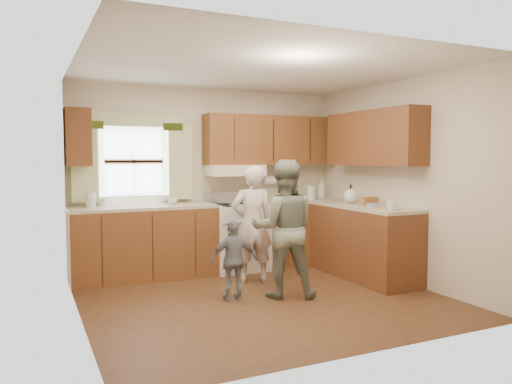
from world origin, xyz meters
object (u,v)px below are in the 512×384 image
woman_left (252,224)px  stove (238,236)px  woman_right (284,228)px  child (234,260)px

woman_left → stove: bearing=-90.2°
woman_right → child: (-0.56, 0.10, -0.33)m
woman_right → child: bearing=13.3°
woman_left → child: size_ratio=1.65×
woman_left → child: bearing=59.4°
woman_left → woman_right: 0.74m
woman_left → child: woman_left is taller
woman_right → child: woman_right is taller
stove → child: bearing=-114.4°
stove → woman_right: 1.48m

